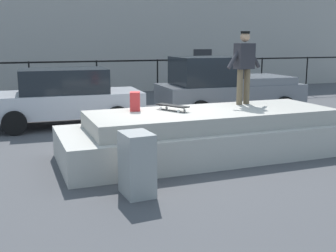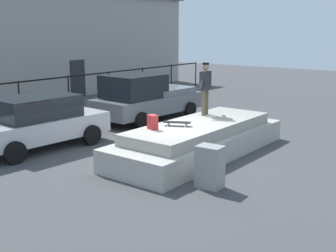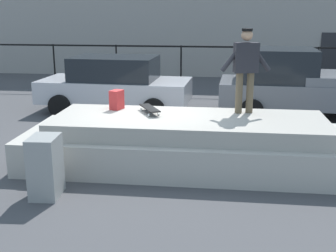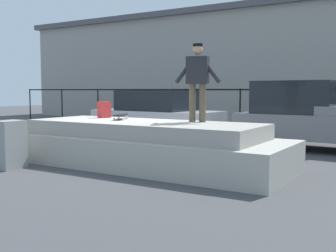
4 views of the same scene
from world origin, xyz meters
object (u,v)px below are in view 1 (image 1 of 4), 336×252
Objects in this scene: backpack at (135,101)px; car_grey_pickup_mid at (225,86)px; skateboard at (172,106)px; car_silver_sedan_near at (64,97)px; skateboarder at (244,62)px; utility_box at (137,164)px.

car_grey_pickup_mid is (4.31, 3.99, -0.23)m from backpack.
skateboard is 4.48m from car_silver_sedan_near.
skateboard is at bearing -91.65° from backpack.
backpack is 3.99m from car_silver_sedan_near.
backpack reaches higher than skateboard.
car_silver_sedan_near is (-3.58, 3.86, -1.09)m from skateboarder.
skateboarder is at bearing 8.35° from skateboard.
skateboarder is 1.64× the size of utility_box.
car_grey_pickup_mid reaches higher than skateboard.
utility_box is at bearing -145.06° from skateboarder.
backpack is at bearing 70.20° from utility_box.
skateboarder is 0.34× the size of car_grey_pickup_mid.
skateboard is 0.16× the size of car_grey_pickup_mid.
backpack is at bearing 179.81° from skateboarder.
skateboarder is 4.16× the size of backpack.
car_silver_sedan_near is at bearing -178.51° from car_grey_pickup_mid.
skateboard is 2.50m from utility_box.
car_grey_pickup_mid is at bearing 66.78° from skateboarder.
car_silver_sedan_near is (-1.72, 4.13, -0.23)m from skateboard.
backpack is (-0.73, 0.28, 0.10)m from skateboard.
backpack is 2.46m from utility_box.
car_silver_sedan_near is at bearing 112.58° from skateboard.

